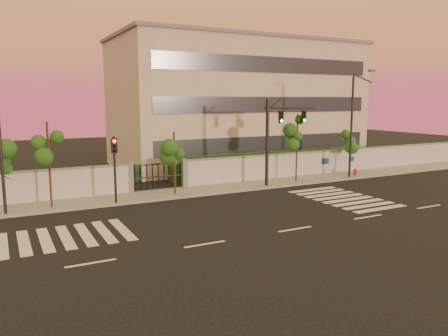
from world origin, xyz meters
The scene contains 16 objects.
ground centered at (0.00, 0.00, 0.00)m, with size 120.00×120.00×0.00m, color black.
sidewalk centered at (0.00, 10.50, 0.07)m, with size 60.00×3.00×0.15m, color gray.
perimeter_wall centered at (0.10, 12.00, 1.07)m, with size 60.00×0.36×2.20m.
hedge_row centered at (1.17, 14.74, 0.82)m, with size 41.00×4.25×1.80m.
institutional_building centered at (9.00, 21.99, 6.16)m, with size 24.40×12.40×12.25m.
road_markings centered at (-1.58, 3.76, 0.01)m, with size 57.00×7.62×0.02m.
street_tree_b centered at (-12.78, 10.59, 3.05)m, with size 1.44×1.14×4.14m.
street_tree_c centered at (-10.32, 9.97, 3.82)m, with size 1.53×1.22×5.19m.
street_tree_d centered at (-2.55, 9.94, 3.21)m, with size 1.52×1.21×4.35m.
street_tree_e centered at (7.59, 10.03, 3.92)m, with size 1.59×1.26×5.33m.
street_tree_f centered at (13.66, 10.60, 3.11)m, with size 1.54×1.22×4.22m.
traffic_signal_main centered at (5.38, 9.61, 4.09)m, with size 4.06×1.09×6.48m.
traffic_signal_secondary centered at (-6.70, 9.24, 2.70)m, with size 0.33×0.33×4.25m.
streetlight_west centered at (-12.81, 9.29, 4.28)m, with size 0.47×1.90×7.91m.
streetlight_east centered at (12.58, 9.31, 4.69)m, with size 0.52×2.09×8.68m.
fire_hydrant centered at (13.59, 9.87, 0.36)m, with size 0.27×0.27×0.72m.
Camera 1 is at (-12.96, -17.09, 6.42)m, focal length 35.00 mm.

